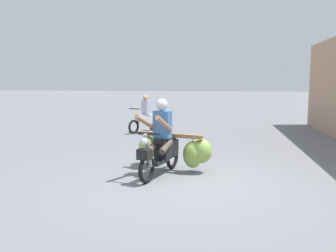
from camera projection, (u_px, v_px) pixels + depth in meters
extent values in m
plane|color=slate|center=(183.00, 182.00, 6.58)|extent=(120.00, 120.00, 0.00)
torus|color=black|center=(147.00, 169.00, 6.49)|extent=(0.23, 0.56, 0.56)
torus|color=black|center=(172.00, 156.00, 7.57)|extent=(0.23, 0.56, 0.56)
cube|color=black|center=(158.00, 161.00, 6.94)|extent=(0.38, 0.60, 0.08)
cube|color=black|center=(167.00, 149.00, 7.27)|extent=(0.44, 0.69, 0.36)
cube|color=black|center=(165.00, 139.00, 7.17)|extent=(0.41, 0.65, 0.10)
cylinder|color=gray|center=(148.00, 151.00, 6.50)|extent=(0.14, 0.29, 0.69)
cylinder|color=black|center=(147.00, 133.00, 6.42)|extent=(0.55, 0.19, 0.04)
sphere|color=silver|center=(145.00, 141.00, 6.37)|extent=(0.14, 0.14, 0.14)
cube|color=black|center=(144.00, 154.00, 6.36)|extent=(0.27, 0.22, 0.20)
cube|color=black|center=(146.00, 153.00, 6.45)|extent=(0.17, 0.30, 0.04)
cube|color=olive|center=(170.00, 135.00, 7.37)|extent=(1.47, 0.50, 0.08)
cube|color=olive|center=(173.00, 135.00, 7.54)|extent=(1.32, 0.44, 0.06)
ellipsoid|color=#8DB150|center=(148.00, 147.00, 7.65)|extent=(0.46, 0.42, 0.50)
cylinder|color=#998459|center=(148.00, 135.00, 7.61)|extent=(0.02, 0.02, 0.10)
ellipsoid|color=#84A847|center=(202.00, 151.00, 7.21)|extent=(0.55, 0.52, 0.52)
cylinder|color=#998459|center=(202.00, 138.00, 7.18)|extent=(0.02, 0.02, 0.09)
ellipsoid|color=#7DA03F|center=(193.00, 154.00, 7.22)|extent=(0.42, 0.38, 0.57)
cylinder|color=#998459|center=(193.00, 139.00, 7.18)|extent=(0.02, 0.02, 0.14)
ellipsoid|color=#7B9F3E|center=(150.00, 146.00, 7.93)|extent=(0.47, 0.42, 0.46)
cylinder|color=#998459|center=(150.00, 134.00, 7.89)|extent=(0.02, 0.02, 0.15)
cube|color=#386699|center=(162.00, 124.00, 7.02)|extent=(0.39, 0.30, 0.56)
sphere|color=silver|center=(162.00, 105.00, 6.95)|extent=(0.24, 0.24, 0.24)
cylinder|color=#9E7051|center=(164.00, 124.00, 6.62)|extent=(0.23, 0.72, 0.39)
cylinder|color=#9E7051|center=(146.00, 123.00, 6.79)|extent=(0.33, 0.71, 0.39)
cylinder|color=#4C4238|center=(166.00, 147.00, 6.91)|extent=(0.24, 0.46, 0.27)
cylinder|color=#4C4238|center=(154.00, 146.00, 7.03)|extent=(0.24, 0.46, 0.27)
torus|color=black|center=(134.00, 127.00, 12.62)|extent=(0.33, 0.49, 0.52)
torus|color=black|center=(153.00, 124.00, 13.46)|extent=(0.33, 0.49, 0.52)
cube|color=silver|center=(146.00, 119.00, 13.09)|extent=(0.66, 0.90, 0.32)
cylinder|color=black|center=(134.00, 109.00, 12.57)|extent=(0.45, 0.28, 0.04)
cube|color=#B2B7C6|center=(146.00, 107.00, 13.04)|extent=(0.36, 0.32, 0.52)
sphere|color=tan|center=(145.00, 98.00, 12.98)|extent=(0.20, 0.20, 0.20)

